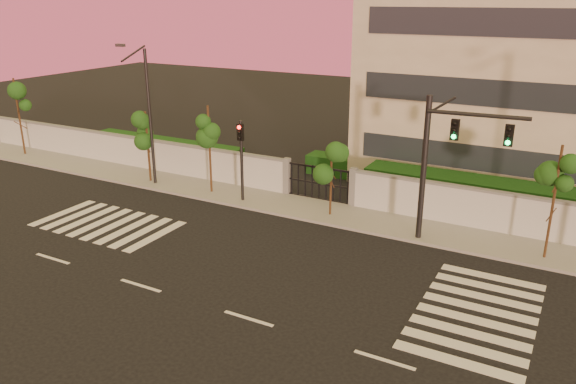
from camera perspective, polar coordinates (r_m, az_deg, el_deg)
name	(u,v)px	position (r m, az deg, el deg)	size (l,w,h in m)	color
ground	(249,319)	(20.27, -4.03, -12.72)	(120.00, 120.00, 0.00)	black
sidewalk	(359,219)	(28.67, 7.26, -2.69)	(60.00, 3.00, 0.15)	gray
perimeter_wall	(373,192)	(29.62, 8.60, 0.02)	(60.00, 0.36, 2.20)	silver
hedge_row	(408,185)	(31.87, 12.07, 0.72)	(41.00, 4.25, 1.80)	#123710
road_markings	(265,266)	(23.78, -2.40, -7.53)	(57.00, 7.62, 0.02)	silver
street_tree_a	(17,99)	(43.37, -25.83, 8.47)	(1.56, 1.25, 5.46)	#382314
street_tree_b	(147,131)	(34.25, -14.12, 6.05)	(1.59, 1.27, 4.38)	#382314
street_tree_c	(209,130)	(31.45, -8.00, 6.28)	(1.56, 1.24, 5.10)	#382314
street_tree_d	(332,166)	(28.05, 4.47, 2.68)	(1.33, 1.06, 3.72)	#382314
street_tree_e	(558,177)	(25.40, 25.74, 1.37)	(1.42, 1.13, 5.10)	#382314
traffic_signal_main	(444,154)	(25.30, 15.61, 3.74)	(4.26, 0.51, 6.74)	black
traffic_signal_secondary	(241,151)	(30.09, -4.78, 4.13)	(0.36, 0.34, 4.56)	black
streetlight_west	(147,111)	(33.38, -14.09, 7.99)	(0.50, 2.01, 8.36)	black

